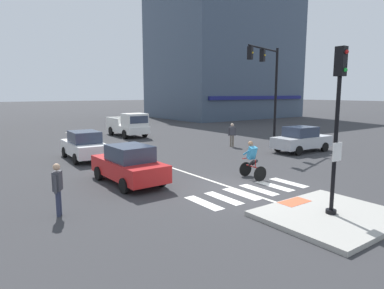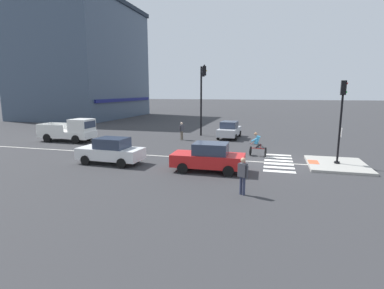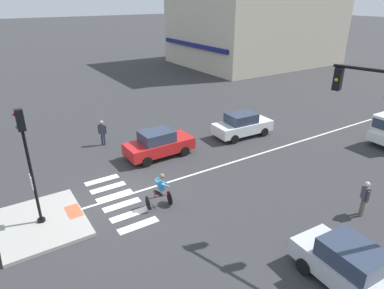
{
  "view_description": "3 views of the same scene",
  "coord_description": "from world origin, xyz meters",
  "px_view_note": "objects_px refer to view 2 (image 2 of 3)",
  "views": [
    {
      "loc": [
        -9.27,
        -9.44,
        3.82
      ],
      "look_at": [
        0.1,
        3.58,
        1.35
      ],
      "focal_mm": 31.67,
      "sensor_mm": 36.0,
      "label": 1
    },
    {
      "loc": [
        -19.33,
        0.1,
        4.49
      ],
      "look_at": [
        -1.28,
        4.98,
        1.13
      ],
      "focal_mm": 27.7,
      "sensor_mm": 36.0,
      "label": 2
    },
    {
      "loc": [
        13.56,
        -4.96,
        8.99
      ],
      "look_at": [
        0.06,
        3.7,
        1.94
      ],
      "focal_mm": 32.05,
      "sensor_mm": 36.0,
      "label": 3
    }
  ],
  "objects_px": {
    "cyclist": "(257,144)",
    "pedestrian_at_curb_left": "(243,173)",
    "pedestrian_waiting_far_side": "(182,130)",
    "car_red_westbound_near": "(209,157)",
    "pickup_truck_white_eastbound_distant": "(71,131)",
    "car_silver_cross_right": "(229,130)",
    "car_white_westbound_far": "(111,151)",
    "traffic_light_mast": "(202,89)",
    "signal_pole": "(341,114)"
  },
  "relations": [
    {
      "from": "cyclist",
      "to": "pedestrian_at_curb_left",
      "type": "distance_m",
      "value": 8.28
    },
    {
      "from": "pedestrian_at_curb_left",
      "to": "pedestrian_waiting_far_side",
      "type": "relative_size",
      "value": 1.0
    },
    {
      "from": "car_red_westbound_near",
      "to": "pickup_truck_white_eastbound_distant",
      "type": "distance_m",
      "value": 15.6
    },
    {
      "from": "car_silver_cross_right",
      "to": "pedestrian_waiting_far_side",
      "type": "xyz_separation_m",
      "value": [
        -2.27,
        4.15,
        0.17
      ]
    },
    {
      "from": "car_red_westbound_near",
      "to": "pedestrian_at_curb_left",
      "type": "xyz_separation_m",
      "value": [
        -3.46,
        -2.25,
        0.17
      ]
    },
    {
      "from": "car_white_westbound_far",
      "to": "pedestrian_waiting_far_side",
      "type": "relative_size",
      "value": 2.5
    },
    {
      "from": "cyclist",
      "to": "pedestrian_at_curb_left",
      "type": "xyz_separation_m",
      "value": [
        -8.27,
        0.21,
        0.11
      ]
    },
    {
      "from": "car_silver_cross_right",
      "to": "car_white_westbound_far",
      "type": "height_order",
      "value": "same"
    },
    {
      "from": "traffic_light_mast",
      "to": "cyclist",
      "type": "height_order",
      "value": "traffic_light_mast"
    },
    {
      "from": "car_silver_cross_right",
      "to": "pedestrian_waiting_far_side",
      "type": "relative_size",
      "value": 2.5
    },
    {
      "from": "car_silver_cross_right",
      "to": "car_red_westbound_near",
      "type": "bearing_deg",
      "value": -177.3
    },
    {
      "from": "cyclist",
      "to": "pedestrian_waiting_far_side",
      "type": "distance_m",
      "value": 8.98
    },
    {
      "from": "traffic_light_mast",
      "to": "car_white_westbound_far",
      "type": "xyz_separation_m",
      "value": [
        -11.96,
        3.04,
        -3.95
      ]
    },
    {
      "from": "pedestrian_at_curb_left",
      "to": "car_silver_cross_right",
      "type": "bearing_deg",
      "value": 10.1
    },
    {
      "from": "signal_pole",
      "to": "car_white_westbound_far",
      "type": "relative_size",
      "value": 1.19
    },
    {
      "from": "cyclist",
      "to": "pedestrian_at_curb_left",
      "type": "height_order",
      "value": "cyclist"
    },
    {
      "from": "car_red_westbound_near",
      "to": "pedestrian_waiting_far_side",
      "type": "xyz_separation_m",
      "value": [
        10.19,
        4.74,
        0.17
      ]
    },
    {
      "from": "signal_pole",
      "to": "pickup_truck_white_eastbound_distant",
      "type": "height_order",
      "value": "signal_pole"
    },
    {
      "from": "cyclist",
      "to": "pedestrian_waiting_far_side",
      "type": "bearing_deg",
      "value": 53.22
    },
    {
      "from": "traffic_light_mast",
      "to": "pickup_truck_white_eastbound_distant",
      "type": "bearing_deg",
      "value": 116.79
    },
    {
      "from": "signal_pole",
      "to": "car_red_westbound_near",
      "type": "bearing_deg",
      "value": 114.01
    },
    {
      "from": "signal_pole",
      "to": "cyclist",
      "type": "height_order",
      "value": "signal_pole"
    },
    {
      "from": "traffic_light_mast",
      "to": "cyclist",
      "type": "bearing_deg",
      "value": -142.05
    },
    {
      "from": "car_red_westbound_near",
      "to": "cyclist",
      "type": "height_order",
      "value": "cyclist"
    },
    {
      "from": "traffic_light_mast",
      "to": "car_red_westbound_near",
      "type": "distance_m",
      "value": 13.19
    },
    {
      "from": "traffic_light_mast",
      "to": "pedestrian_at_curb_left",
      "type": "xyz_separation_m",
      "value": [
        -15.61,
        -5.51,
        -3.78
      ]
    },
    {
      "from": "car_silver_cross_right",
      "to": "traffic_light_mast",
      "type": "bearing_deg",
      "value": 96.62
    },
    {
      "from": "traffic_light_mast",
      "to": "pedestrian_at_curb_left",
      "type": "distance_m",
      "value": 16.98
    },
    {
      "from": "car_red_westbound_near",
      "to": "car_white_westbound_far",
      "type": "bearing_deg",
      "value": 88.27
    },
    {
      "from": "car_silver_cross_right",
      "to": "cyclist",
      "type": "relative_size",
      "value": 2.49
    },
    {
      "from": "car_silver_cross_right",
      "to": "pedestrian_waiting_far_side",
      "type": "distance_m",
      "value": 4.73
    },
    {
      "from": "car_red_westbound_near",
      "to": "pedestrian_at_curb_left",
      "type": "relative_size",
      "value": 2.48
    },
    {
      "from": "signal_pole",
      "to": "pickup_truck_white_eastbound_distant",
      "type": "bearing_deg",
      "value": 80.91
    },
    {
      "from": "car_red_westbound_near",
      "to": "pedestrian_waiting_far_side",
      "type": "bearing_deg",
      "value": 24.93
    },
    {
      "from": "car_silver_cross_right",
      "to": "cyclist",
      "type": "bearing_deg",
      "value": -158.29
    },
    {
      "from": "pedestrian_at_curb_left",
      "to": "pickup_truck_white_eastbound_distant",
      "type": "bearing_deg",
      "value": 58.14
    },
    {
      "from": "traffic_light_mast",
      "to": "pedestrian_at_curb_left",
      "type": "relative_size",
      "value": 4.15
    },
    {
      "from": "traffic_light_mast",
      "to": "pedestrian_at_curb_left",
      "type": "height_order",
      "value": "traffic_light_mast"
    },
    {
      "from": "traffic_light_mast",
      "to": "car_silver_cross_right",
      "type": "bearing_deg",
      "value": -83.38
    },
    {
      "from": "cyclist",
      "to": "traffic_light_mast",
      "type": "bearing_deg",
      "value": 37.95
    },
    {
      "from": "signal_pole",
      "to": "cyclist",
      "type": "distance_m",
      "value": 5.6
    },
    {
      "from": "car_white_westbound_far",
      "to": "cyclist",
      "type": "bearing_deg",
      "value": -62.18
    },
    {
      "from": "car_red_westbound_near",
      "to": "pickup_truck_white_eastbound_distant",
      "type": "xyz_separation_m",
      "value": [
        6.69,
        14.08,
        0.17
      ]
    },
    {
      "from": "car_silver_cross_right",
      "to": "pickup_truck_white_eastbound_distant",
      "type": "relative_size",
      "value": 0.82
    },
    {
      "from": "signal_pole",
      "to": "car_white_westbound_far",
      "type": "height_order",
      "value": "signal_pole"
    },
    {
      "from": "signal_pole",
      "to": "pedestrian_at_curb_left",
      "type": "height_order",
      "value": "signal_pole"
    },
    {
      "from": "traffic_light_mast",
      "to": "car_red_westbound_near",
      "type": "bearing_deg",
      "value": -164.96
    },
    {
      "from": "pickup_truck_white_eastbound_distant",
      "to": "pedestrian_at_curb_left",
      "type": "relative_size",
      "value": 3.07
    },
    {
      "from": "car_red_westbound_near",
      "to": "car_white_westbound_far",
      "type": "height_order",
      "value": "same"
    },
    {
      "from": "car_red_westbound_near",
      "to": "cyclist",
      "type": "relative_size",
      "value": 2.46
    }
  ]
}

